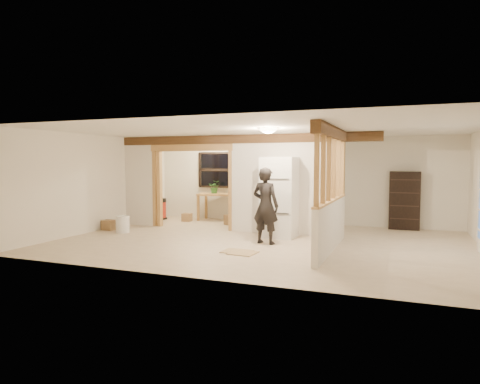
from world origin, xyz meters
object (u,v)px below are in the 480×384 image
at_px(refrigerator, 279,197).
at_px(bookshelf, 405,201).
at_px(work_table, 220,207).
at_px(woman, 266,206).
at_px(shop_vac, 159,209).

bearing_deg(refrigerator, bookshelf, 39.48).
bearing_deg(work_table, refrigerator, -52.24).
xyz_separation_m(refrigerator, work_table, (-2.49, 2.11, -0.54)).
distance_m(refrigerator, work_table, 3.31).
distance_m(refrigerator, woman, 0.95).
bearing_deg(bookshelf, refrigerator, -140.52).
xyz_separation_m(work_table, bookshelf, (5.28, 0.18, 0.35)).
distance_m(shop_vac, bookshelf, 7.22).
distance_m(woman, work_table, 3.93).
xyz_separation_m(work_table, shop_vac, (-1.89, -0.46, -0.08)).
bearing_deg(woman, refrigerator, -81.32).
bearing_deg(work_table, woman, -63.21).
xyz_separation_m(woman, bookshelf, (2.83, 3.23, -0.07)).
bearing_deg(refrigerator, shop_vac, 159.35).
relative_size(refrigerator, bookshelf, 1.24).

